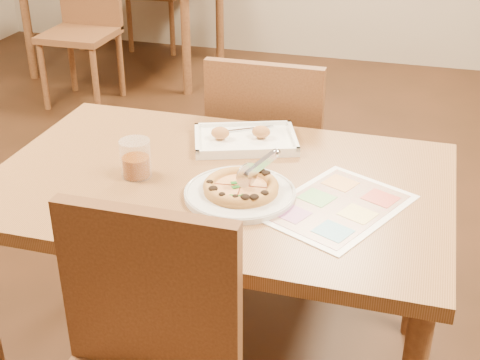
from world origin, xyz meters
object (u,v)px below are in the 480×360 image
(dining_table, at_px, (219,204))
(chair_far, at_px, (269,143))
(bg_chair_near, at_px, (84,13))
(pizza_cutter, at_px, (257,167))
(appetizer_tray, at_px, (245,140))
(menu, at_px, (337,206))
(glass_tumbler, at_px, (136,161))
(plate, at_px, (240,194))
(pizza, at_px, (241,187))

(dining_table, bearing_deg, chair_far, 90.00)
(bg_chair_near, height_order, pizza_cutter, bg_chair_near)
(appetizer_tray, xyz_separation_m, menu, (0.34, -0.32, -0.01))
(pizza_cutter, xyz_separation_m, glass_tumbler, (-0.36, 0.00, -0.03))
(dining_table, relative_size, plate, 4.30)
(dining_table, height_order, glass_tumbler, glass_tumbler)
(chair_far, distance_m, pizza_cutter, 0.71)
(plate, relative_size, glass_tumbler, 2.75)
(dining_table, distance_m, appetizer_tray, 0.26)
(dining_table, distance_m, bg_chair_near, 2.72)
(chair_far, height_order, pizza_cutter, chair_far)
(plate, bearing_deg, appetizer_tray, 103.62)
(pizza_cutter, bearing_deg, bg_chair_near, 74.21)
(glass_tumbler, xyz_separation_m, menu, (0.58, -0.02, -0.05))
(dining_table, xyz_separation_m, pizza, (0.09, -0.08, 0.11))
(plate, bearing_deg, glass_tumbler, 173.87)
(appetizer_tray, distance_m, menu, 0.47)
(chair_far, bearing_deg, bg_chair_near, -44.94)
(dining_table, bearing_deg, menu, -11.48)
(chair_far, relative_size, pizza_cutter, 4.01)
(chair_far, bearing_deg, pizza, 97.38)
(plate, height_order, glass_tumbler, glass_tumbler)
(pizza_cutter, bearing_deg, appetizer_tray, 58.43)
(appetizer_tray, height_order, glass_tumbler, glass_tumbler)
(glass_tumbler, bearing_deg, menu, -1.87)
(pizza, bearing_deg, chair_far, 97.38)
(chair_far, relative_size, glass_tumbler, 4.28)
(pizza_cutter, bearing_deg, pizza, 161.74)
(pizza, bearing_deg, pizza_cutter, 34.98)
(dining_table, distance_m, glass_tumbler, 0.27)
(glass_tumbler, bearing_deg, bg_chair_near, 121.33)
(plate, bearing_deg, menu, 3.33)
(appetizer_tray, bearing_deg, pizza_cutter, -68.33)
(pizza, relative_size, glass_tumbler, 1.87)
(pizza_cutter, distance_m, menu, 0.23)
(dining_table, xyz_separation_m, pizza_cutter, (0.13, -0.06, 0.16))
(menu, bearing_deg, pizza, -177.39)
(appetizer_tray, bearing_deg, glass_tumbler, -128.63)
(pizza_cutter, xyz_separation_m, appetizer_tray, (-0.12, 0.30, -0.07))
(pizza_cutter, relative_size, glass_tumbler, 1.07)
(pizza, bearing_deg, plate, -113.80)
(bg_chair_near, height_order, menu, bg_chair_near)
(pizza, bearing_deg, dining_table, 137.07)
(pizza_cutter, bearing_deg, chair_far, 47.66)
(pizza_cutter, relative_size, appetizer_tray, 0.32)
(plate, relative_size, pizza, 1.47)
(chair_far, xyz_separation_m, pizza, (0.09, -0.68, 0.18))
(bg_chair_near, bearing_deg, dining_table, -53.95)
(pizza_cutter, height_order, glass_tumbler, pizza_cutter)
(chair_far, distance_m, glass_tumbler, 0.72)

